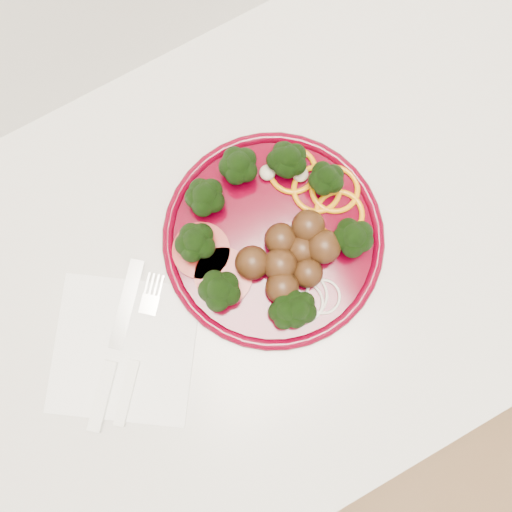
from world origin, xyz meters
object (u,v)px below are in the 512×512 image
knife (110,366)px  fork (132,374)px  plate (275,236)px  napkin (124,349)px

knife → fork: bearing=-97.0°
fork → plate: bearing=-33.7°
plate → napkin: bearing=-172.6°
fork → knife: bearing=83.0°
napkin → fork: (-0.00, -0.03, 0.01)m
plate → knife: size_ratio=1.65×
knife → plate: bearing=-39.3°
napkin → knife: knife is taller
plate → napkin: size_ratio=1.64×
napkin → knife: size_ratio=1.01×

